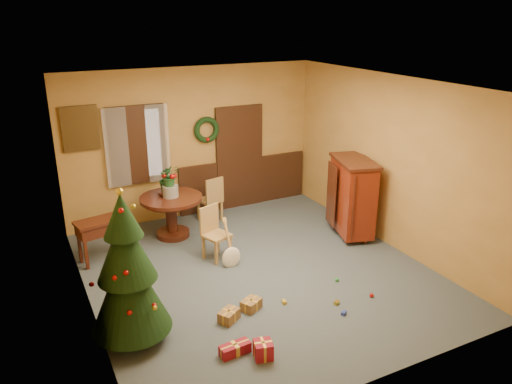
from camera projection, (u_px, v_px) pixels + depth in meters
room_envelope at (205, 159)px, 9.79m from camera, size 5.50×5.50×5.50m
dining_table at (172, 209)px, 8.88m from camera, size 1.11×1.11×0.76m
urn at (170, 191)px, 8.77m from camera, size 0.28×0.28×0.21m
centerpiece_plant at (169, 175)px, 8.67m from camera, size 0.34×0.30×0.38m
chair_near at (214, 231)px, 8.13m from camera, size 0.49×0.49×0.89m
chair_far at (212, 198)px, 9.54m from camera, size 0.47×0.47×0.90m
guitar at (231, 245)px, 7.87m from camera, size 0.43×0.55×0.73m
plant_stand at (168, 207)px, 8.99m from camera, size 0.32×0.32×0.83m
stand_plant at (166, 179)px, 8.80m from camera, size 0.31×0.28×0.47m
christmas_tree at (127, 272)px, 5.89m from camera, size 0.97×0.97×2.00m
writing_desk at (102, 230)px, 8.01m from camera, size 0.87×0.55×0.72m
sideboard at (352, 195)px, 8.89m from camera, size 0.88×1.23×1.42m
gift_a at (251, 304)px, 6.82m from camera, size 0.33×0.30×0.15m
gift_b at (263, 350)px, 5.85m from camera, size 0.26×0.26×0.21m
gift_c at (229, 316)px, 6.56m from camera, size 0.34×0.31×0.15m
gift_d at (235, 349)px, 5.93m from camera, size 0.38×0.18×0.13m
toy_a at (344, 313)px, 6.70m from camera, size 0.09×0.08×0.05m
toy_b at (337, 280)px, 7.53m from camera, size 0.06×0.06×0.06m
toy_c at (284, 302)px, 6.96m from camera, size 0.07×0.09×0.05m
toy_d at (372, 295)px, 7.11m from camera, size 0.06×0.06×0.06m
toy_e at (337, 303)px, 6.94m from camera, size 0.09×0.08×0.05m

